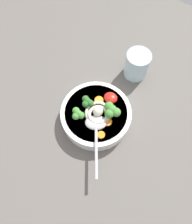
% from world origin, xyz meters
% --- Properties ---
extents(table_slab, '(1.24, 1.24, 0.03)m').
position_xyz_m(table_slab, '(0.00, 0.00, 0.01)').
color(table_slab, '#5B5651').
rests_on(table_slab, ground).
extents(soup_bowl, '(0.20, 0.20, 0.05)m').
position_xyz_m(soup_bowl, '(-0.02, 0.01, 0.05)').
color(soup_bowl, white).
rests_on(soup_bowl, table_slab).
extents(noodle_pile, '(0.08, 0.08, 0.03)m').
position_xyz_m(noodle_pile, '(-0.01, 0.01, 0.09)').
color(noodle_pile, beige).
rests_on(noodle_pile, soup_bowl).
extents(soup_spoon, '(0.12, 0.16, 0.02)m').
position_xyz_m(soup_spoon, '(0.01, -0.03, 0.09)').
color(soup_spoon, '#B7B7BC').
rests_on(soup_spoon, soup_bowl).
extents(chili_sauce_dollop, '(0.04, 0.04, 0.02)m').
position_xyz_m(chili_sauce_dollop, '(-0.01, 0.07, 0.09)').
color(chili_sauce_dollop, red).
rests_on(chili_sauce_dollop, soup_bowl).
extents(broccoli_floret_center, '(0.04, 0.03, 0.03)m').
position_xyz_m(broccoli_floret_center, '(-0.05, 0.01, 0.10)').
color(broccoli_floret_center, '#7A9E60').
rests_on(broccoli_floret_center, soup_bowl).
extents(broccoli_floret_right, '(0.05, 0.04, 0.04)m').
position_xyz_m(broccoli_floret_right, '(0.02, 0.03, 0.10)').
color(broccoli_floret_right, '#7A9E60').
rests_on(broccoli_floret_right, soup_bowl).
extents(broccoli_floret_beside_chili, '(0.04, 0.03, 0.03)m').
position_xyz_m(broccoli_floret_beside_chili, '(-0.05, -0.03, 0.10)').
color(broccoli_floret_beside_chili, '#7A9E60').
rests_on(broccoli_floret_beside_chili, soup_bowl).
extents(carrot_slice_front, '(0.03, 0.03, 0.01)m').
position_xyz_m(carrot_slice_front, '(0.02, -0.00, 0.08)').
color(carrot_slice_front, orange).
rests_on(carrot_slice_front, soup_bowl).
extents(carrot_slice_left, '(0.02, 0.02, 0.01)m').
position_xyz_m(carrot_slice_left, '(0.03, -0.04, 0.08)').
color(carrot_slice_left, orange).
rests_on(carrot_slice_left, soup_bowl).
extents(carrot_slice_extra_b, '(0.03, 0.03, 0.00)m').
position_xyz_m(carrot_slice_extra_b, '(-0.03, 0.04, 0.08)').
color(carrot_slice_extra_b, orange).
rests_on(carrot_slice_extra_b, soup_bowl).
extents(drinking_glass, '(0.08, 0.08, 0.09)m').
position_xyz_m(drinking_glass, '(0.00, 0.22, 0.07)').
color(drinking_glass, silver).
rests_on(drinking_glass, table_slab).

